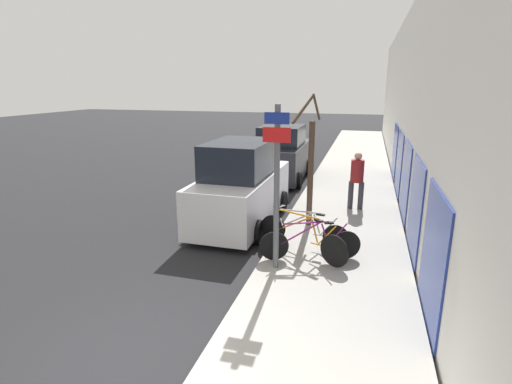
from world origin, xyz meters
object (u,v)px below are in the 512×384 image
(bicycle_0, at_px, (310,243))
(pedestrian_near, at_px, (357,176))
(parked_car_0, at_px, (241,187))
(bicycle_2, at_px, (304,231))
(bicycle_1, at_px, (302,237))
(street_tree, at_px, (310,166))
(signpost, at_px, (277,184))
(parked_car_1, at_px, (282,155))

(bicycle_0, xyz_separation_m, pedestrian_near, (0.83, 4.10, 0.64))
(parked_car_0, xyz_separation_m, pedestrian_near, (3.13, 1.81, 0.10))
(bicycle_0, distance_m, bicycle_2, 0.78)
(bicycle_1, distance_m, parked_car_0, 2.98)
(bicycle_1, xyz_separation_m, street_tree, (-0.14, 2.01, 1.25))
(bicycle_0, bearing_deg, signpost, 115.19)
(bicycle_2, xyz_separation_m, street_tree, (-0.11, 1.51, 1.28))
(signpost, xyz_separation_m, parked_car_1, (-1.66, 8.46, -0.93))
(bicycle_2, height_order, street_tree, street_tree)
(signpost, bearing_deg, pedestrian_near, 72.63)
(street_tree, bearing_deg, bicycle_0, -80.79)
(pedestrian_near, bearing_deg, parked_car_1, -48.44)
(pedestrian_near, height_order, street_tree, street_tree)
(pedestrian_near, relative_size, street_tree, 0.50)
(parked_car_0, bearing_deg, pedestrian_near, 30.89)
(bicycle_0, relative_size, bicycle_2, 0.98)
(signpost, height_order, bicycle_0, signpost)
(signpost, bearing_deg, bicycle_2, 74.03)
(bicycle_0, xyz_separation_m, parked_car_0, (-2.31, 2.29, 0.54))
(bicycle_0, height_order, parked_car_0, parked_car_0)
(street_tree, bearing_deg, pedestrian_near, 57.28)
(bicycle_0, height_order, pedestrian_near, pedestrian_near)
(bicycle_1, distance_m, bicycle_2, 0.51)
(bicycle_0, height_order, bicycle_1, bicycle_1)
(signpost, relative_size, bicycle_2, 1.54)
(bicycle_0, xyz_separation_m, parked_car_1, (-2.30, 7.87, 0.51))
(bicycle_0, relative_size, street_tree, 0.61)
(bicycle_1, xyz_separation_m, bicycle_2, (-0.04, 0.51, -0.03))
(signpost, xyz_separation_m, parked_car_0, (-1.67, 2.88, -0.90))
(parked_car_0, bearing_deg, parked_car_1, 90.81)
(bicycle_0, bearing_deg, parked_car_1, -1.22)
(signpost, distance_m, pedestrian_near, 4.98)
(bicycle_1, bearing_deg, parked_car_0, 75.78)
(bicycle_0, height_order, street_tree, street_tree)
(bicycle_0, xyz_separation_m, street_tree, (-0.36, 2.25, 1.28))
(signpost, height_order, parked_car_0, signpost)
(parked_car_1, distance_m, pedestrian_near, 4.90)
(signpost, xyz_separation_m, bicycle_2, (0.38, 1.33, -1.44))
(bicycle_1, relative_size, pedestrian_near, 1.22)
(bicycle_2, xyz_separation_m, pedestrian_near, (1.09, 3.36, 0.64))
(bicycle_2, xyz_separation_m, parked_car_1, (-2.04, 7.13, 0.51))
(parked_car_0, relative_size, street_tree, 1.31)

